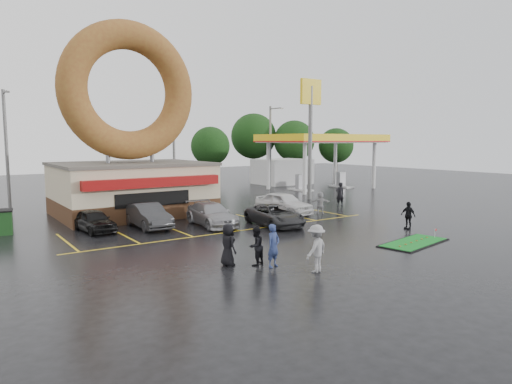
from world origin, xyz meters
TOP-DOWN VIEW (x-y plane):
  - ground at (0.00, 0.00)m, footprint 120.00×120.00m
  - donut_shop at (-3.00, 12.97)m, footprint 10.20×8.70m
  - gas_station at (20.00, 20.94)m, footprint 12.30×13.65m
  - shell_sign at (13.00, 12.00)m, footprint 2.20×0.36m
  - streetlight_left at (-10.00, 19.92)m, footprint 0.40×2.21m
  - streetlight_mid at (4.00, 20.92)m, footprint 0.40×2.21m
  - streetlight_right at (16.00, 21.92)m, footprint 0.40×2.21m
  - tree_far_a at (26.00, 30.00)m, footprint 5.60×5.60m
  - tree_far_b at (32.00, 28.00)m, footprint 4.90×4.90m
  - tree_far_c at (22.00, 34.00)m, footprint 6.30×6.30m
  - tree_far_d at (14.00, 32.00)m, footprint 4.90×4.90m
  - car_black at (-7.04, 8.00)m, footprint 1.95×3.91m
  - car_dgrey at (-4.05, 7.35)m, footprint 1.58×4.49m
  - car_silver at (-0.52, 5.80)m, footprint 2.36×4.96m
  - car_grey at (2.65, 3.50)m, footprint 2.54×4.82m
  - car_white at (5.91, 6.75)m, footprint 2.47×4.85m
  - person_blue at (-2.97, -3.85)m, footprint 0.75×0.59m
  - person_blackjkt at (-3.43, -3.22)m, footprint 0.96×0.86m
  - person_hoodie at (-2.01, -5.41)m, footprint 1.40×1.06m
  - person_bystander at (-4.42, -2.60)m, footprint 0.60×0.89m
  - person_cameraman at (8.50, -1.89)m, footprint 0.42×0.97m
  - person_walker_near at (8.16, 5.37)m, footprint 1.52×1.14m
  - person_walker_far at (12.12, 7.32)m, footprint 0.79×0.62m
  - putting_green at (5.61, -4.45)m, footprint 4.56×2.56m

SIDE VIEW (x-z plane):
  - ground at x=0.00m, z-range 0.00..0.00m
  - putting_green at x=5.61m, z-range -0.24..0.30m
  - car_black at x=-7.04m, z-range 0.00..1.28m
  - car_grey at x=2.65m, z-range 0.00..1.29m
  - car_silver at x=-0.52m, z-range 0.00..1.40m
  - car_dgrey at x=-4.05m, z-range 0.00..1.48m
  - car_white at x=5.91m, z-range 0.00..1.58m
  - person_walker_near at x=8.16m, z-range 0.00..1.59m
  - person_blackjkt at x=-3.43m, z-range 0.00..1.63m
  - person_cameraman at x=8.50m, z-range 0.00..1.65m
  - person_bystander at x=-4.42m, z-range 0.00..1.78m
  - person_blue at x=-2.97m, z-range 0.00..1.80m
  - person_walker_far at x=12.12m, z-range 0.00..1.91m
  - person_hoodie at x=-2.01m, z-range 0.00..1.92m
  - gas_station at x=20.00m, z-range 0.75..6.65m
  - donut_shop at x=-3.00m, z-range -2.29..11.21m
  - tree_far_b at x=32.00m, z-range 1.03..8.03m
  - tree_far_d at x=14.00m, z-range 1.03..8.03m
  - streetlight_left at x=-10.00m, z-range 0.28..9.28m
  - streetlight_mid at x=4.00m, z-range 0.28..9.28m
  - streetlight_right at x=16.00m, z-range 0.28..9.28m
  - tree_far_a at x=26.00m, z-range 1.18..9.18m
  - tree_far_c at x=22.00m, z-range 1.34..10.34m
  - shell_sign at x=13.00m, z-range 2.08..12.68m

